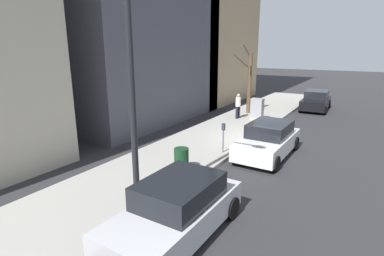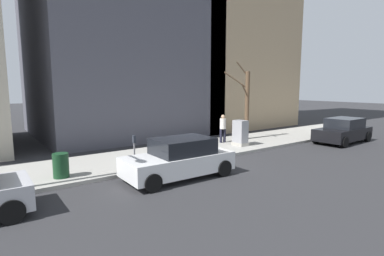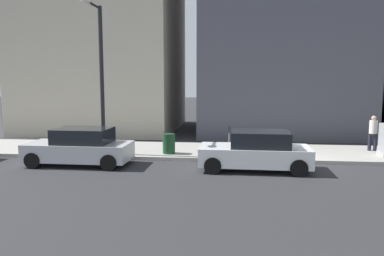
# 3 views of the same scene
# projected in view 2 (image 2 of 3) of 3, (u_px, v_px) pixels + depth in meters

# --- Properties ---
(ground_plane) EXTENTS (120.00, 120.00, 0.00)m
(ground_plane) POSITION_uv_depth(u_px,v_px,m) (189.00, 165.00, 13.30)
(ground_plane) COLOR #2B2B2D
(sidewalk) EXTENTS (4.00, 36.00, 0.15)m
(sidewalk) POSITION_uv_depth(u_px,v_px,m) (165.00, 155.00, 14.89)
(sidewalk) COLOR #9E9B93
(sidewalk) RESTS_ON ground
(parked_car_black) EXTENTS (2.04, 4.26, 1.52)m
(parked_car_black) POSITION_uv_depth(u_px,v_px,m) (343.00, 131.00, 18.56)
(parked_car_black) COLOR black
(parked_car_black) RESTS_ON ground
(parked_car_white) EXTENTS (1.98, 4.23, 1.52)m
(parked_car_white) POSITION_uv_depth(u_px,v_px,m) (179.00, 159.00, 11.38)
(parked_car_white) COLOR white
(parked_car_white) RESTS_ON ground
(parking_meter) EXTENTS (0.14, 0.10, 1.35)m
(parking_meter) POSITION_uv_depth(u_px,v_px,m) (134.00, 148.00, 12.12)
(parking_meter) COLOR slate
(parking_meter) RESTS_ON sidewalk
(utility_box) EXTENTS (0.83, 0.61, 1.43)m
(utility_box) POSITION_uv_depth(u_px,v_px,m) (240.00, 133.00, 16.87)
(utility_box) COLOR #A8A399
(utility_box) RESTS_ON sidewalk
(bare_tree) EXTENTS (1.26, 1.43, 4.84)m
(bare_tree) POSITION_uv_depth(u_px,v_px,m) (247.00, 104.00, 18.77)
(bare_tree) COLOR brown
(bare_tree) RESTS_ON sidewalk
(trash_bin) EXTENTS (0.56, 0.56, 0.90)m
(trash_bin) POSITION_uv_depth(u_px,v_px,m) (61.00, 165.00, 10.94)
(trash_bin) COLOR #14381E
(trash_bin) RESTS_ON sidewalk
(pedestrian_near_meter) EXTENTS (0.36, 0.39, 1.66)m
(pedestrian_near_meter) POSITION_uv_depth(u_px,v_px,m) (223.00, 127.00, 17.72)
(pedestrian_near_meter) COLOR #1E1E2D
(pedestrian_near_meter) RESTS_ON sidewalk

